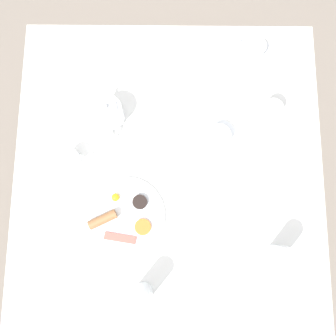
# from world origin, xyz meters

# --- Properties ---
(ground_plane) EXTENTS (8.00, 8.00, 0.00)m
(ground_plane) POSITION_xyz_m (0.00, 0.00, 0.00)
(ground_plane) COLOR #70665B
(table) EXTENTS (1.09, 1.11, 0.76)m
(table) POSITION_xyz_m (0.00, 0.00, 0.69)
(table) COLOR white
(table) RESTS_ON ground_plane
(breakfast_plate) EXTENTS (0.28, 0.28, 0.04)m
(breakfast_plate) POSITION_xyz_m (-0.15, -0.17, 0.77)
(breakfast_plate) COLOR white
(breakfast_plate) RESTS_ON table
(teapot_near) EXTENTS (0.10, 0.19, 0.12)m
(teapot_near) POSITION_xyz_m (-0.21, 0.19, 0.81)
(teapot_near) COLOR white
(teapot_near) RESTS_ON table
(teacup_with_saucer_left) EXTENTS (0.15, 0.15, 0.07)m
(teacup_with_saucer_left) POSITION_xyz_m (0.17, 0.11, 0.79)
(teacup_with_saucer_left) COLOR white
(teacup_with_saucer_left) RESTS_ON table
(teacup_with_saucer_right) EXTENTS (0.15, 0.15, 0.07)m
(teacup_with_saucer_right) POSITION_xyz_m (0.31, 0.44, 0.79)
(teacup_with_saucer_right) COLOR white
(teacup_with_saucer_right) RESTS_ON table
(water_glass_tall) EXTENTS (0.06, 0.06, 0.15)m
(water_glass_tall) POSITION_xyz_m (0.36, -0.29, 0.84)
(water_glass_tall) COLOR white
(water_glass_tall) RESTS_ON table
(water_glass_short) EXTENTS (0.06, 0.06, 0.15)m
(water_glass_short) POSITION_xyz_m (-0.08, -0.42, 0.84)
(water_glass_short) COLOR white
(water_glass_short) RESTS_ON table
(wine_glass_spare) EXTENTS (0.06, 0.06, 0.12)m
(wine_glass_spare) POSITION_xyz_m (0.35, 0.19, 0.82)
(wine_glass_spare) COLOR white
(wine_glass_spare) RESTS_ON table
(creamer_jug) EXTENTS (0.08, 0.06, 0.07)m
(creamer_jug) POSITION_xyz_m (-0.34, 0.03, 0.79)
(creamer_jug) COLOR white
(creamer_jug) RESTS_ON table
(fork_by_plate) EXTENTS (0.13, 0.13, 0.00)m
(fork_by_plate) POSITION_xyz_m (0.42, -0.15, 0.76)
(fork_by_plate) COLOR silver
(fork_by_plate) RESTS_ON table
(knife_by_plate) EXTENTS (0.02, 0.20, 0.00)m
(knife_by_plate) POSITION_xyz_m (-0.31, -0.43, 0.76)
(knife_by_plate) COLOR silver
(knife_by_plate) RESTS_ON table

